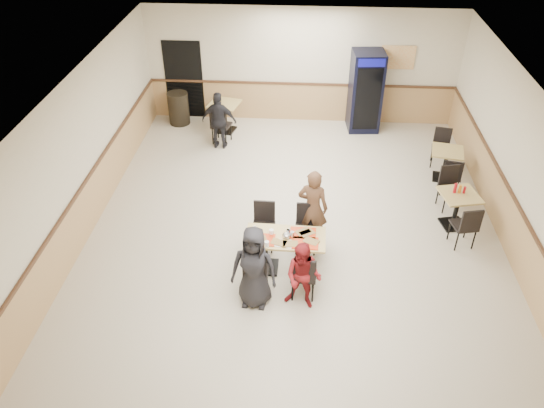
# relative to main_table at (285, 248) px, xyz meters

# --- Properties ---
(ground) EXTENTS (10.00, 10.00, 0.00)m
(ground) POSITION_rel_main_table_xyz_m (0.13, 1.05, -0.49)
(ground) COLOR beige
(ground) RESTS_ON ground
(room_shell) EXTENTS (10.00, 10.00, 10.00)m
(room_shell) POSITION_rel_main_table_xyz_m (1.90, 3.60, 0.08)
(room_shell) COLOR silver
(room_shell) RESTS_ON ground
(main_table) EXTENTS (1.40, 0.72, 0.74)m
(main_table) POSITION_rel_main_table_xyz_m (0.00, 0.00, 0.00)
(main_table) COLOR black
(main_table) RESTS_ON ground
(main_chairs) EXTENTS (1.26, 1.65, 0.94)m
(main_chairs) POSITION_rel_main_table_xyz_m (-0.05, 0.00, -0.02)
(main_chairs) COLOR black
(main_chairs) RESTS_ON ground
(diner_woman_left) EXTENTS (0.78, 0.55, 1.52)m
(diner_woman_left) POSITION_rel_main_table_xyz_m (-0.46, -0.83, 0.27)
(diner_woman_left) COLOR black
(diner_woman_left) RESTS_ON ground
(diner_woman_right) EXTENTS (0.72, 0.62, 1.26)m
(diner_woman_right) POSITION_rel_main_table_xyz_m (0.33, -0.85, 0.14)
(diner_woman_right) COLOR maroon
(diner_woman_right) RESTS_ON ground
(diner_man_opposite) EXTENTS (0.64, 0.49, 1.57)m
(diner_man_opposite) POSITION_rel_main_table_xyz_m (0.46, 0.83, 0.29)
(diner_man_opposite) COLOR #523523
(diner_man_opposite) RESTS_ON ground
(lone_diner) EXTENTS (0.87, 0.43, 1.44)m
(lone_diner) POSITION_rel_main_table_xyz_m (-1.81, 4.37, 0.23)
(lone_diner) COLOR black
(lone_diner) RESTS_ON ground
(tabletop_clutter) EXTENTS (1.22, 0.69, 0.12)m
(tabletop_clutter) POSITION_rel_main_table_xyz_m (0.01, -0.06, 0.27)
(tabletop_clutter) COLOR red
(tabletop_clutter) RESTS_ON main_table
(side_table_near) EXTENTS (0.83, 0.83, 0.74)m
(side_table_near) POSITION_rel_main_table_xyz_m (3.29, 1.53, 0.00)
(side_table_near) COLOR black
(side_table_near) RESTS_ON ground
(side_table_near_chair_south) EXTENTS (0.52, 0.52, 0.94)m
(side_table_near_chair_south) POSITION_rel_main_table_xyz_m (3.29, 0.93, -0.02)
(side_table_near_chair_south) COLOR black
(side_table_near_chair_south) RESTS_ON ground
(side_table_near_chair_north) EXTENTS (0.52, 0.52, 0.94)m
(side_table_near_chair_north) POSITION_rel_main_table_xyz_m (3.29, 2.12, -0.02)
(side_table_near_chair_north) COLOR black
(side_table_near_chair_north) RESTS_ON ground
(side_table_far) EXTENTS (0.79, 0.79, 0.72)m
(side_table_far) POSITION_rel_main_table_xyz_m (3.42, 3.28, -0.02)
(side_table_far) COLOR black
(side_table_far) RESTS_ON ground
(side_table_far_chair_south) EXTENTS (0.50, 0.50, 0.91)m
(side_table_far_chair_south) POSITION_rel_main_table_xyz_m (3.42, 2.70, -0.04)
(side_table_far_chair_south) COLOR black
(side_table_far_chair_south) RESTS_ON ground
(side_table_far_chair_north) EXTENTS (0.50, 0.50, 0.91)m
(side_table_far_chair_north) POSITION_rel_main_table_xyz_m (3.42, 3.85, -0.04)
(side_table_far_chair_north) COLOR black
(side_table_far_chair_north) RESTS_ON ground
(condiment_caddy) EXTENTS (0.23, 0.06, 0.20)m
(condiment_caddy) POSITION_rel_main_table_xyz_m (3.26, 1.58, 0.34)
(condiment_caddy) COLOR #A40B16
(condiment_caddy) RESTS_ON side_table_near
(back_table) EXTENTS (0.88, 0.88, 0.78)m
(back_table) POSITION_rel_main_table_xyz_m (-1.81, 5.25, 0.02)
(back_table) COLOR black
(back_table) RESTS_ON ground
(back_table_chair_lone) EXTENTS (0.55, 0.55, 0.99)m
(back_table_chair_lone) POSITION_rel_main_table_xyz_m (-1.81, 4.63, -0.00)
(back_table_chair_lone) COLOR black
(back_table_chair_lone) RESTS_ON ground
(pepsi_cooler) EXTENTS (0.84, 0.85, 2.05)m
(pepsi_cooler) POSITION_rel_main_table_xyz_m (1.77, 5.65, 0.53)
(pepsi_cooler) COLOR black
(pepsi_cooler) RESTS_ON ground
(trash_bin) EXTENTS (0.55, 0.55, 0.86)m
(trash_bin) POSITION_rel_main_table_xyz_m (-3.09, 5.60, -0.06)
(trash_bin) COLOR black
(trash_bin) RESTS_ON ground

